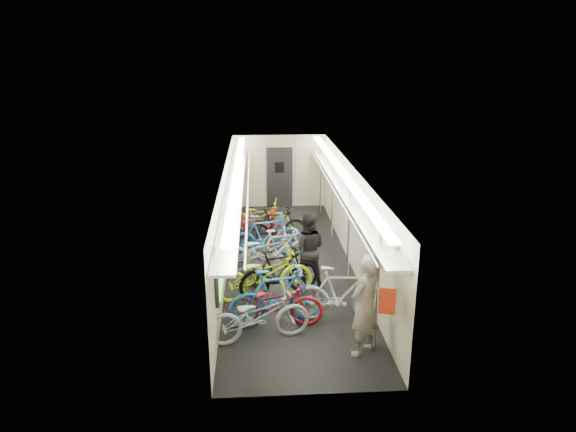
{
  "coord_description": "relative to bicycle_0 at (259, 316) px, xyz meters",
  "views": [
    {
      "loc": [
        -0.77,
        -11.55,
        4.96
      ],
      "look_at": [
        -0.01,
        0.31,
        1.15
      ],
      "focal_mm": 32.0,
      "sensor_mm": 36.0,
      "label": 1
    }
  ],
  "objects": [
    {
      "name": "bicycle_10",
      "position": [
        0.05,
        5.85,
        -0.02
      ],
      "size": [
        1.89,
        0.89,
        0.95
      ],
      "primitive_type": "imported",
      "rotation": [
        0.0,
        0.0,
        1.43
      ],
      "color": "gold",
      "rests_on": "ground"
    },
    {
      "name": "backpack",
      "position": [
        2.0,
        -1.11,
        0.79
      ],
      "size": [
        0.29,
        0.21,
        0.38
      ],
      "primitive_type": "cube",
      "rotation": [
        0.0,
        0.0,
        -0.31
      ],
      "color": "#B22D11",
      "rests_on": "passenger_near"
    },
    {
      "name": "passenger_mid",
      "position": [
        1.09,
        2.24,
        0.36
      ],
      "size": [
        0.91,
        0.75,
        1.71
      ],
      "primitive_type": "imported",
      "rotation": [
        0.0,
        0.0,
        3.01
      ],
      "color": "black",
      "rests_on": "ground"
    },
    {
      "name": "bicycle_4",
      "position": [
        0.12,
        1.64,
        0.06
      ],
      "size": [
        2.19,
        1.12,
        1.1
      ],
      "primitive_type": "imported",
      "rotation": [
        0.0,
        0.0,
        1.76
      ],
      "color": "#D7EA16",
      "rests_on": "ground"
    },
    {
      "name": "bicycle_7",
      "position": [
        0.21,
        3.88,
        0.09
      ],
      "size": [
        2.0,
        0.98,
        1.16
      ],
      "primitive_type": "imported",
      "rotation": [
        0.0,
        0.0,
        1.81
      ],
      "color": "#1B5BA5",
      "rests_on": "ground"
    },
    {
      "name": "train_car_shell",
      "position": [
        0.41,
        4.12,
        1.16
      ],
      "size": [
        10.0,
        10.0,
        10.0
      ],
      "color": "black",
      "rests_on": "ground"
    },
    {
      "name": "bicycle_6",
      "position": [
        0.13,
        3.05,
        0.02
      ],
      "size": [
        1.95,
        0.72,
        1.02
      ],
      "primitive_type": "imported",
      "rotation": [
        0.0,
        0.0,
        1.59
      ],
      "color": "silver",
      "rests_on": "ground"
    },
    {
      "name": "bicycle_5",
      "position": [
        0.56,
        3.22,
        0.01
      ],
      "size": [
        1.72,
        0.89,
        1.0
      ],
      "primitive_type": "imported",
      "rotation": [
        0.0,
        0.0,
        1.84
      ],
      "color": "#BDBDC0",
      "rests_on": "ground"
    },
    {
      "name": "passenger_near",
      "position": [
        1.79,
        -0.53,
        0.42
      ],
      "size": [
        0.79,
        0.76,
        1.82
      ],
      "primitive_type": "imported",
      "rotation": [
        0.0,
        0.0,
        3.86
      ],
      "color": "gray",
      "rests_on": "ground"
    },
    {
      "name": "bicycle_8",
      "position": [
        -0.01,
        4.97,
        -0.0
      ],
      "size": [
        1.98,
        1.33,
        0.98
      ],
      "primitive_type": "imported",
      "rotation": [
        0.0,
        0.0,
        1.17
      ],
      "color": "maroon",
      "rests_on": "ground"
    },
    {
      "name": "bicycle_2",
      "position": [
        0.3,
        0.49,
        -0.01
      ],
      "size": [
        1.85,
        0.72,
        0.96
      ],
      "primitive_type": "imported",
      "rotation": [
        0.0,
        0.0,
        1.53
      ],
      "color": "maroon",
      "rests_on": "ground"
    },
    {
      "name": "bicycle_9",
      "position": [
        0.52,
        4.84,
        0.02
      ],
      "size": [
        1.78,
        0.91,
        1.03
      ],
      "primitive_type": "imported",
      "rotation": [
        0.0,
        0.0,
        1.83
      ],
      "color": "black",
      "rests_on": "ground"
    },
    {
      "name": "bicycle_3",
      "position": [
        0.45,
        1.73,
        0.05
      ],
      "size": [
        1.87,
        1.06,
        1.08
      ],
      "primitive_type": "imported",
      "rotation": [
        0.0,
        0.0,
        1.9
      ],
      "color": "black",
      "rests_on": "ground"
    },
    {
      "name": "bicycle_0",
      "position": [
        0.0,
        0.0,
        0.0
      ],
      "size": [
        1.97,
        1.03,
        0.98
      ],
      "primitive_type": "imported",
      "rotation": [
        0.0,
        0.0,
        1.78
      ],
      "color": "#ADADB2",
      "rests_on": "ground"
    },
    {
      "name": "bicycle_1",
      "position": [
        0.36,
        0.54,
        0.09
      ],
      "size": [
        2.0,
        0.98,
        1.16
      ],
      "primitive_type": "imported",
      "rotation": [
        0.0,
        0.0,
        1.81
      ],
      "color": "#1D64AE",
      "rests_on": "ground"
    },
    {
      "name": "bicycle_11",
      "position": [
        1.59,
        0.59,
        0.07
      ],
      "size": [
        1.93,
        0.72,
        1.13
      ],
      "primitive_type": "imported",
      "rotation": [
        0.0,
        0.0,
        1.47
      ],
      "color": "silver",
      "rests_on": "ground"
    }
  ]
}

